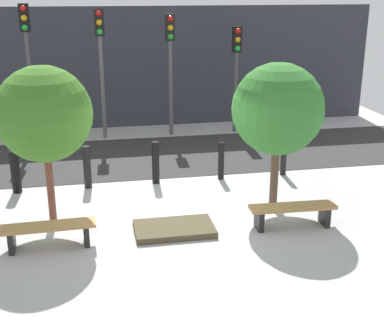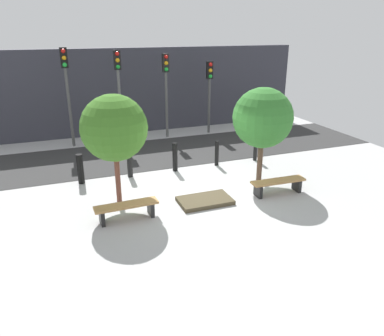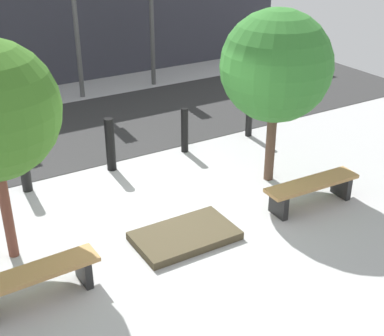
% 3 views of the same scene
% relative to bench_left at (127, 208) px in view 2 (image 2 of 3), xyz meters
% --- Properties ---
extents(ground_plane, '(18.00, 18.00, 0.00)m').
position_rel_bench_left_xyz_m(ground_plane, '(2.29, 1.06, -0.31)').
color(ground_plane, '#AEAEAE').
extents(road_strip, '(18.00, 3.75, 0.01)m').
position_rel_bench_left_xyz_m(road_strip, '(2.29, 5.05, -0.31)').
color(road_strip, '#303030').
rests_on(road_strip, ground).
extents(building_facade, '(16.20, 0.50, 3.86)m').
position_rel_bench_left_xyz_m(building_facade, '(2.29, 8.75, 1.62)').
color(building_facade, '#33333D').
rests_on(building_facade, ground).
extents(bench_left, '(1.67, 0.45, 0.44)m').
position_rel_bench_left_xyz_m(bench_left, '(0.00, 0.00, 0.00)').
color(bench_left, black).
rests_on(bench_left, ground).
extents(bench_right, '(1.70, 0.45, 0.44)m').
position_rel_bench_left_xyz_m(bench_right, '(4.57, 0.00, 0.00)').
color(bench_right, black).
rests_on(bench_right, ground).
extents(planter_bed, '(1.51, 0.91, 0.12)m').
position_rel_bench_left_xyz_m(planter_bed, '(2.29, 0.20, -0.25)').
color(planter_bed, '#4A402C').
rests_on(planter_bed, ground).
extents(tree_behind_left_bench, '(1.81, 1.81, 3.09)m').
position_rel_bench_left_xyz_m(tree_behind_left_bench, '(0.00, 1.11, 1.87)').
color(tree_behind_left_bench, brown).
rests_on(tree_behind_left_bench, ground).
extents(tree_behind_right_bench, '(1.88, 1.88, 3.03)m').
position_rel_bench_left_xyz_m(tree_behind_right_bench, '(4.57, 1.11, 1.77)').
color(tree_behind_right_bench, brown).
rests_on(tree_behind_right_bench, ground).
extents(bollard_far_left, '(0.21, 0.21, 0.98)m').
position_rel_bench_left_xyz_m(bollard_far_left, '(-0.89, 2.92, 0.18)').
color(bollard_far_left, black).
rests_on(bollard_far_left, ground).
extents(bollard_left, '(0.17, 0.17, 1.00)m').
position_rel_bench_left_xyz_m(bollard_left, '(0.70, 2.92, 0.19)').
color(bollard_left, black).
rests_on(bollard_left, ground).
extents(bollard_center, '(0.17, 0.17, 1.02)m').
position_rel_bench_left_xyz_m(bollard_center, '(2.29, 2.92, 0.20)').
color(bollard_center, black).
rests_on(bollard_center, ground).
extents(bollard_right, '(0.14, 0.14, 0.92)m').
position_rel_bench_left_xyz_m(bollard_right, '(3.87, 2.92, 0.15)').
color(bollard_right, black).
rests_on(bollard_right, ground).
extents(bollard_far_right, '(0.14, 0.14, 1.04)m').
position_rel_bench_left_xyz_m(bollard_far_right, '(5.46, 2.92, 0.21)').
color(bollard_far_right, black).
rests_on(bollard_far_right, ground).
extents(traffic_light_west, '(0.28, 0.27, 3.99)m').
position_rel_bench_left_xyz_m(traffic_light_west, '(-0.82, 7.21, 2.43)').
color(traffic_light_west, '#4C4C4C').
rests_on(traffic_light_west, ground).
extents(traffic_light_mid_west, '(0.28, 0.27, 3.85)m').
position_rel_bench_left_xyz_m(traffic_light_mid_west, '(1.25, 7.21, 2.33)').
color(traffic_light_mid_west, '#5A5A5A').
rests_on(traffic_light_mid_west, ground).
extents(traffic_light_mid_east, '(0.28, 0.27, 3.67)m').
position_rel_bench_left_xyz_m(traffic_light_mid_east, '(3.32, 7.21, 2.22)').
color(traffic_light_mid_east, '#515151').
rests_on(traffic_light_mid_east, ground).
extents(traffic_light_east, '(0.28, 0.27, 3.29)m').
position_rel_bench_left_xyz_m(traffic_light_east, '(5.39, 7.21, 1.97)').
color(traffic_light_east, '#494949').
rests_on(traffic_light_east, ground).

